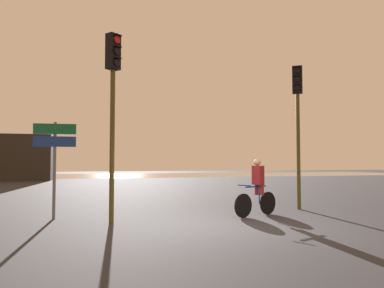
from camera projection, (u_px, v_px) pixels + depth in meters
name	position (u px, v px, depth m)	size (l,w,h in m)	color
ground_plane	(231.00, 226.00, 8.81)	(120.00, 120.00, 0.00)	#28282D
water_strip	(112.00, 176.00, 44.44)	(80.00, 16.00, 0.01)	gray
traffic_light_near_left	(113.00, 92.00, 9.36)	(0.41, 0.42, 4.75)	#4C4719
traffic_light_near_right	(298.00, 110.00, 12.24)	(0.40, 0.42, 4.68)	#4C4719
direction_sign_post	(55.00, 152.00, 10.02)	(1.10, 0.16, 2.60)	slate
cyclist	(257.00, 187.00, 10.61)	(1.59, 0.76, 1.62)	black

